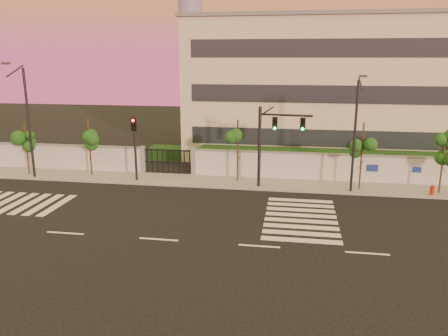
{
  "coord_description": "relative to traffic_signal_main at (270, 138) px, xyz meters",
  "views": [
    {
      "loc": [
        6.44,
        -19.37,
        8.76
      ],
      "look_at": [
        2.31,
        6.0,
        2.27
      ],
      "focal_mm": 35.0,
      "sensor_mm": 36.0,
      "label": 1
    }
  ],
  "objects": [
    {
      "name": "traffic_signal_main",
      "position": [
        0.0,
        0.0,
        0.0
      ],
      "size": [
        3.57,
        0.59,
        5.65
      ],
      "rotation": [
        0.0,
        0.0,
        -0.13
      ],
      "color": "black",
      "rests_on": "ground"
    },
    {
      "name": "perimeter_wall",
      "position": [
        -4.76,
        2.37,
        -2.5
      ],
      "size": [
        60.0,
        0.36,
        2.2
      ],
      "color": "#B1B4B9",
      "rests_on": "ground"
    },
    {
      "name": "streetlight_east",
      "position": [
        5.45,
        -0.33,
        0.64
      ],
      "size": [
        0.47,
        1.88,
        7.8
      ],
      "color": "black",
      "rests_on": "ground"
    },
    {
      "name": "street_tree_d",
      "position": [
        -2.31,
        1.03,
        -0.18
      ],
      "size": [
        1.35,
        1.07,
        4.61
      ],
      "color": "#382314",
      "rests_on": "ground"
    },
    {
      "name": "street_tree_e",
      "position": [
        6.07,
        0.31,
        -0.16
      ],
      "size": [
        1.33,
        1.06,
        4.65
      ],
      "color": "#382314",
      "rests_on": "ground"
    },
    {
      "name": "traffic_signal_secondary",
      "position": [
        -9.59,
        0.11,
        -0.48
      ],
      "size": [
        0.38,
        0.36,
        4.88
      ],
      "rotation": [
        0.0,
        0.0,
        0.04
      ],
      "color": "black",
      "rests_on": "ground"
    },
    {
      "name": "sidewalk",
      "position": [
        -4.86,
        0.87,
        -3.5
      ],
      "size": [
        60.0,
        3.0,
        0.15
      ],
      "primitive_type": "cube",
      "color": "gray",
      "rests_on": "ground"
    },
    {
      "name": "streetlight_west",
      "position": [
        -17.47,
        -0.37,
        1.01
      ],
      "size": [
        0.51,
        2.04,
        8.49
      ],
      "color": "black",
      "rests_on": "ground"
    },
    {
      "name": "hedge_row",
      "position": [
        -3.7,
        5.11,
        -2.75
      ],
      "size": [
        41.0,
        4.25,
        1.8
      ],
      "color": "black",
      "rests_on": "ground"
    },
    {
      "name": "street_tree_f",
      "position": [
        11.13,
        0.31,
        -0.42
      ],
      "size": [
        1.41,
        1.12,
        4.28
      ],
      "color": "#382314",
      "rests_on": "ground"
    },
    {
      "name": "road_markings",
      "position": [
        -6.45,
        -5.87,
        -3.56
      ],
      "size": [
        57.0,
        7.62,
        0.02
      ],
      "color": "silver",
      "rests_on": "ground"
    },
    {
      "name": "street_tree_c",
      "position": [
        -13.46,
        1.0,
        -0.33
      ],
      "size": [
        1.46,
        1.16,
        4.4
      ],
      "color": "#382314",
      "rests_on": "ground"
    },
    {
      "name": "fire_hydrant",
      "position": [
        10.54,
        -0.22,
        -3.16
      ],
      "size": [
        0.33,
        0.31,
        0.83
      ],
      "rotation": [
        0.0,
        0.0,
        -0.32
      ],
      "color": "#B91F0C",
      "rests_on": "ground"
    },
    {
      "name": "institutional_building",
      "position": [
        4.14,
        12.36,
        2.58
      ],
      "size": [
        24.4,
        12.4,
        12.25
      ],
      "color": "beige",
      "rests_on": "ground"
    },
    {
      "name": "street_tree_b",
      "position": [
        -18.29,
        0.46,
        -0.57
      ],
      "size": [
        1.39,
        1.1,
        4.07
      ],
      "color": "#382314",
      "rests_on": "ground"
    },
    {
      "name": "ground",
      "position": [
        -4.86,
        -9.63,
        -3.57
      ],
      "size": [
        120.0,
        120.0,
        0.0
      ],
      "primitive_type": "plane",
      "color": "black",
      "rests_on": "ground"
    }
  ]
}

